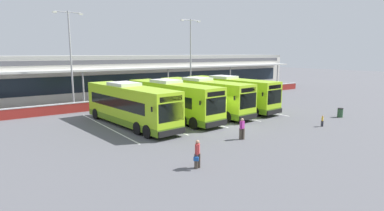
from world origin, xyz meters
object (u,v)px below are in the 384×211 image
pedestrian_child (322,120)px  litter_bin (340,113)px  coach_bus_left_centre (172,101)px  pedestrian_with_handbag (197,153)px  coach_bus_right_centre (230,94)px  pedestrian_in_dark_coat (242,128)px  coach_bus_leftmost (130,106)px  coach_bus_centre (203,97)px  lamp_post_west (71,54)px  lamp_post_centre (191,54)px

pedestrian_child → litter_bin: 5.31m
coach_bus_left_centre → pedestrian_with_handbag: 13.55m
coach_bus_right_centre → pedestrian_child: 11.27m
pedestrian_with_handbag → pedestrian_in_dark_coat: (6.23, 2.75, 0.02)m
coach_bus_leftmost → coach_bus_left_centre: size_ratio=1.00×
coach_bus_centre → litter_bin: 13.89m
coach_bus_left_centre → pedestrian_with_handbag: (-6.03, -12.10, -0.93)m
coach_bus_centre → litter_bin: (9.89, -9.67, -1.32)m
coach_bus_centre → coach_bus_left_centre: bearing=-175.2°
pedestrian_with_handbag → pedestrian_in_dark_coat: size_ratio=1.00×
coach_bus_leftmost → coach_bus_left_centre: 4.55m
coach_bus_centre → pedestrian_in_dark_coat: coach_bus_centre is taller
pedestrian_with_handbag → coach_bus_right_centre: bearing=41.9°
pedestrian_in_dark_coat → lamp_post_west: lamp_post_west is taller
coach_bus_leftmost → litter_bin: 20.70m
coach_bus_right_centre → coach_bus_leftmost: bearing=-176.0°
pedestrian_with_handbag → pedestrian_in_dark_coat: bearing=23.8°
coach_bus_centre → litter_bin: size_ratio=13.24×
coach_bus_leftmost → pedestrian_in_dark_coat: (4.74, -9.09, -0.91)m
pedestrian_with_handbag → lamp_post_west: (-0.13, 23.76, 5.43)m
coach_bus_left_centre → coach_bus_right_centre: bearing=4.5°
lamp_post_centre → pedestrian_with_handbag: bearing=-125.0°
pedestrian_with_handbag → lamp_post_centre: 28.21m
coach_bus_centre → pedestrian_with_handbag: bearing=-129.2°
coach_bus_leftmost → pedestrian_child: (13.40, -10.28, -1.24)m
coach_bus_leftmost → coach_bus_centre: bearing=4.0°
coach_bus_leftmost → lamp_post_west: (-1.62, 11.93, 4.50)m
coach_bus_centre → pedestrian_in_dark_coat: (-3.93, -9.70, -0.91)m
lamp_post_west → coach_bus_centre: bearing=-47.7°
coach_bus_right_centre → pedestrian_with_handbag: (-14.20, -12.74, -0.93)m
coach_bus_leftmost → coach_bus_right_centre: (12.72, 0.90, 0.00)m
coach_bus_left_centre → litter_bin: (14.02, -9.33, -1.32)m
coach_bus_right_centre → litter_bin: 11.62m
coach_bus_left_centre → lamp_post_centre: (9.84, 10.58, 4.50)m
litter_bin → coach_bus_left_centre: bearing=146.4°
coach_bus_centre → pedestrian_in_dark_coat: 10.51m
pedestrian_with_handbag → pedestrian_child: 14.97m
lamp_post_centre → lamp_post_west: bearing=176.1°
coach_bus_leftmost → coach_bus_centre: size_ratio=1.00×
coach_bus_left_centre → pedestrian_in_dark_coat: 9.40m
coach_bus_centre → pedestrian_with_handbag: 16.09m
pedestrian_with_handbag → coach_bus_left_centre: bearing=63.5°
coach_bus_centre → lamp_post_west: lamp_post_west is taller
coach_bus_right_centre → litter_bin: bearing=-59.6°
coach_bus_right_centre → pedestrian_child: size_ratio=12.26×
coach_bus_centre → lamp_post_centre: 12.55m
lamp_post_west → litter_bin: size_ratio=11.83×
coach_bus_right_centre → pedestrian_in_dark_coat: 12.82m
coach_bus_leftmost → lamp_post_centre: (14.39, 10.84, 4.50)m
pedestrian_in_dark_coat → litter_bin: bearing=0.1°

